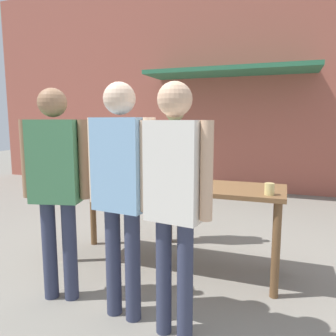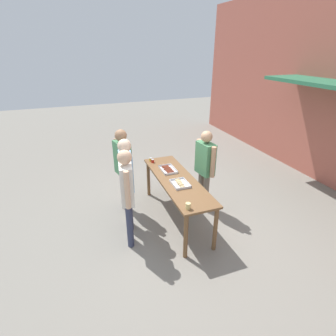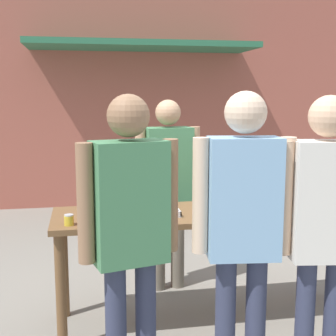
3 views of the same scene
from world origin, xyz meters
name	(u,v)px [view 3 (image 3 of 3)]	position (x,y,z in m)	size (l,w,h in m)	color
ground_plane	(202,320)	(0.00, 0.00, 0.00)	(24.00, 24.00, 0.00)	gray
building_facade_back	(138,59)	(0.00, 3.98, 2.26)	(12.00, 1.11, 4.50)	#A85647
serving_table	(203,226)	(0.00, 0.00, 0.75)	(2.21, 0.65, 0.86)	brown
food_tray_sausages	(149,212)	(-0.41, -0.02, 0.88)	(0.42, 0.27, 0.04)	silver
food_tray_buns	(233,208)	(0.22, -0.03, 0.88)	(0.37, 0.28, 0.06)	silver
condiment_jar_mustard	(69,220)	(-0.98, -0.21, 0.90)	(0.06, 0.06, 0.07)	gold
condiment_jar_ketchup	(83,219)	(-0.89, -0.20, 0.90)	(0.06, 0.06, 0.07)	#B22319
person_server_behind_table	(168,178)	(-0.15, 0.65, 1.00)	(0.58, 0.27, 1.68)	#756B5B
person_customer_holding_hotdog	(130,224)	(-0.64, -0.87, 1.04)	(0.55, 0.30, 1.72)	#333851
person_customer_with_cup	(324,220)	(0.41, -1.01, 1.05)	(0.52, 0.25, 1.72)	#333851
person_customer_waiting_in_line	(243,219)	(-0.02, -0.93, 1.05)	(0.55, 0.26, 1.74)	#333851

